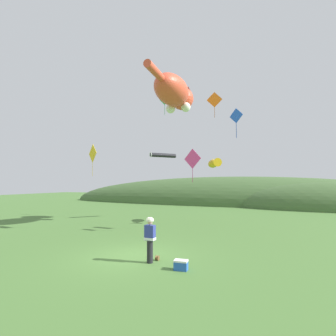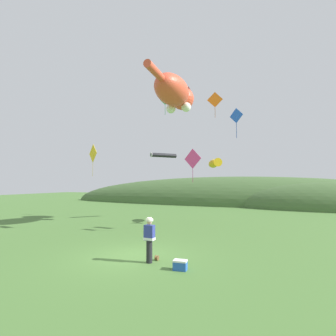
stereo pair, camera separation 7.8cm
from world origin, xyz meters
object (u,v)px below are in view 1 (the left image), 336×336
Objects in this scene: kite_spool at (157,258)px; kite_tube_streamer at (163,155)px; picnic_cooler at (181,265)px; kite_diamond_blue at (236,116)px; kite_fish_windsock at (214,163)px; kite_diamond_gold at (93,154)px; kite_giant_cat at (174,93)px; kite_diamond_green at (165,100)px; kite_diamond_orange at (214,100)px; festival_attendant at (150,238)px; kite_diamond_pink at (192,159)px.

kite_tube_streamer is (-4.56, 11.19, 5.48)m from kite_spool.
kite_diamond_blue is at bearing 80.73° from picnic_cooler.
kite_fish_windsock is 1.15× the size of kite_diamond_gold.
kite_spool is 13.10m from kite_giant_cat.
kite_giant_cat is at bearing 42.71° from kite_diamond_gold.
kite_tube_streamer is (-4.68, 0.71, 0.89)m from kite_fish_windsock.
kite_diamond_green reaches higher than kite_giant_cat.
kite_diamond_green is (-4.56, 11.60, 10.59)m from kite_spool.
kite_fish_windsock is at bearing 89.36° from kite_spool.
picnic_cooler is 0.06× the size of kite_giant_cat.
kite_diamond_green is (0.01, 0.41, 5.11)m from kite_tube_streamer.
kite_diamond_orange is at bearing 98.53° from kite_fish_windsock.
kite_fish_windsock is 1.19× the size of kite_tube_streamer.
kite_giant_cat is at bearing -56.52° from kite_diamond_green.
festival_attendant is 11.51m from kite_fish_windsock.
kite_diamond_pink is at bearing -47.93° from kite_tube_streamer.
kite_diamond_blue reaches higher than kite_spool.
kite_tube_streamer is 8.72m from kite_diamond_blue.
picnic_cooler is (1.42, -0.35, -0.77)m from festival_attendant.
kite_spool is 13.27m from kite_tube_streamer.
kite_spool is at bearing 71.03° from festival_attendant.
kite_fish_windsock is 1.35× the size of kite_diamond_blue.
kite_fish_windsock reaches higher than kite_spool.
kite_diamond_orange is at bearing 90.67° from kite_spool.
kite_spool is 0.03× the size of kite_giant_cat.
kite_tube_streamer is 6.14m from kite_diamond_pink.
kite_tube_streamer is 1.09× the size of kite_diamond_green.
kite_diamond_orange is (-0.00, 12.61, 9.36)m from festival_attendant.
kite_tube_streamer is 0.93× the size of kite_diamond_pink.
kite_diamond_gold is 6.66m from kite_diamond_pink.
kite_spool is 9.42m from kite_diamond_gold.
festival_attendant is at bearing -69.13° from kite_tube_streamer.
kite_giant_cat reaches higher than festival_attendant.
kite_diamond_gold is at bearing -107.33° from kite_tube_streamer.
kite_giant_cat reaches higher than kite_diamond_gold.
kite_diamond_orange is at bearing 113.27° from kite_diamond_blue.
festival_attendant is 8.66× the size of kite_spool.
kite_diamond_green reaches higher than festival_attendant.
kite_spool is 0.09× the size of kite_diamond_pink.
kite_fish_windsock is 1.30× the size of kite_diamond_green.
festival_attendant reaches higher than kite_spool.
kite_giant_cat reaches higher than kite_diamond_blue.
kite_tube_streamer is 5.13m from kite_diamond_green.
kite_fish_windsock is 9.20m from kite_diamond_gold.
kite_giant_cat is 4.42× the size of kite_diamond_blue.
kite_giant_cat is 4.50m from kite_diamond_orange.
kite_fish_windsock is 1.10× the size of kite_diamond_orange.
kite_tube_streamer is 7.22m from kite_diamond_gold.
kite_fish_windsock is at bearing 88.65° from festival_attendant.
kite_diamond_blue is (4.81, -2.08, -2.73)m from kite_giant_cat.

